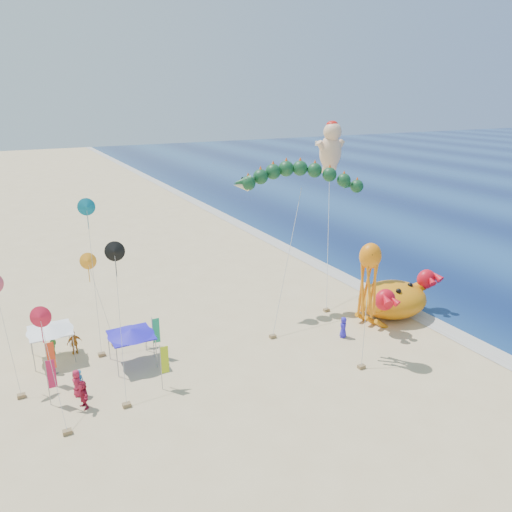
{
  "coord_description": "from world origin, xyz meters",
  "views": [
    {
      "loc": [
        -18.91,
        -30.43,
        18.44
      ],
      "look_at": [
        -2.0,
        2.0,
        6.5
      ],
      "focal_mm": 35.0,
      "sensor_mm": 36.0,
      "label": 1
    }
  ],
  "objects": [
    {
      "name": "dragon_kite",
      "position": [
        3.89,
        5.18,
        11.36
      ],
      "size": [
        11.49,
        7.19,
        12.62
      ],
      "color": "#103C1F",
      "rests_on": "ground"
    },
    {
      "name": "foam_strip",
      "position": [
        12.0,
        0.0,
        0.01
      ],
      "size": [
        320.0,
        320.0,
        0.0
      ],
      "primitive_type": "plane",
      "color": "silver",
      "rests_on": "ground"
    },
    {
      "name": "beachgoers",
      "position": [
        -12.57,
        1.11,
        0.89
      ],
      "size": [
        28.86,
        9.39,
        1.85
      ],
      "color": "white",
      "rests_on": "ground"
    },
    {
      "name": "octopus_kite",
      "position": [
        3.25,
        -5.05,
        6.4
      ],
      "size": [
        2.31,
        2.28,
        8.67
      ],
      "color": "orange",
      "rests_on": "ground"
    },
    {
      "name": "canopy_blue",
      "position": [
        -12.09,
        1.73,
        2.44
      ],
      "size": [
        3.24,
        3.24,
        2.71
      ],
      "color": "gray",
      "rests_on": "ground"
    },
    {
      "name": "feather_flags",
      "position": [
        -14.11,
        -0.0,
        2.01
      ],
      "size": [
        7.98,
        4.37,
        3.2
      ],
      "color": "gray",
      "rests_on": "ground"
    },
    {
      "name": "crab_inflatable",
      "position": [
        9.99,
        -0.68,
        1.63
      ],
      "size": [
        8.43,
        6.69,
        3.69
      ],
      "color": "orange",
      "rests_on": "ground"
    },
    {
      "name": "ground",
      "position": [
        0.0,
        0.0,
        0.0
      ],
      "size": [
        320.0,
        320.0,
        0.0
      ],
      "primitive_type": "plane",
      "color": "#D1B784",
      "rests_on": "ground"
    },
    {
      "name": "small_kites",
      "position": [
        -15.47,
        3.3,
        6.9
      ],
      "size": [
        8.45,
        11.48,
        11.12
      ],
      "color": "#0B6B82",
      "rests_on": "ground"
    },
    {
      "name": "cherub_kite",
      "position": [
        10.67,
        10.35,
        13.54
      ],
      "size": [
        6.66,
        8.87,
        15.95
      ],
      "color": "#F2BE93",
      "rests_on": "ground"
    },
    {
      "name": "canopy_white",
      "position": [
        -17.08,
        5.09,
        2.44
      ],
      "size": [
        3.21,
        3.21,
        2.71
      ],
      "color": "gray",
      "rests_on": "ground"
    }
  ]
}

